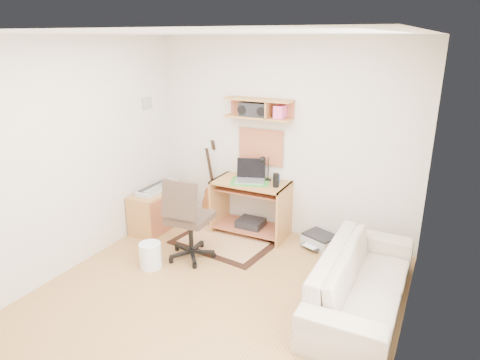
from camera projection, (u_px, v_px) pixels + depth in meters
The scene contains 22 objects.
floor at pixel (207, 306), 4.30m from camera, with size 3.60×4.00×0.01m, color #B08049.
ceiling at pixel (199, 33), 3.47m from camera, with size 3.60×4.00×0.01m, color white.
back_wall at pixel (283, 139), 5.59m from camera, with size 3.60×0.01×2.60m, color beige.
left_wall at pixel (62, 160), 4.65m from camera, with size 0.01×4.00×2.60m, color beige.
right_wall at pixel (414, 220), 3.12m from camera, with size 0.01×4.00×2.60m, color beige.
wall_shelf at pixel (258, 109), 5.48m from camera, with size 0.90×0.25×0.26m, color #BC8142.
cork_board at pixel (261, 147), 5.73m from camera, with size 0.64×0.03×0.49m, color tan.
wall_photo at pixel (147, 103), 5.78m from camera, with size 0.02×0.20×0.15m, color #4C8CBF.
desk at pixel (251, 208), 5.78m from camera, with size 1.00×0.55×0.75m, color #BC8142, non-canonical shape.
laptop at pixel (250, 171), 5.60m from camera, with size 0.38×0.38×0.29m, color silver, non-canonical shape.
speaker at pixel (276, 180), 5.43m from camera, with size 0.08×0.08×0.18m, color black.
desk_lamp at pixel (268, 169), 5.65m from camera, with size 0.11×0.11×0.33m, color black, non-canonical shape.
pencil_cup at pixel (277, 179), 5.59m from camera, with size 0.08×0.08×0.11m, color #2F4D8F.
boombox at pixel (254, 110), 5.50m from camera, with size 0.37×0.17×0.19m, color black.
rug at pixel (223, 242), 5.60m from camera, with size 1.25×0.83×0.02m, color beige.
task_chair at pixel (190, 218), 5.08m from camera, with size 0.54×0.54×1.06m, color #3A2C22, non-canonical shape.
cabinet at pixel (159, 208), 6.02m from camera, with size 0.40×0.90×0.55m, color #BC8142.
music_keyboard at pixel (157, 188), 5.92m from camera, with size 0.22×0.70×0.06m, color #B2B5BA.
guitar at pixel (209, 182), 6.13m from camera, with size 0.32×0.20×1.19m, color #B76D38, non-canonical shape.
waste_basket at pixel (150, 255), 4.97m from camera, with size 0.25×0.25×0.31m, color white.
printer at pixel (320, 240), 5.51m from camera, with size 0.40×0.31×0.15m, color #A5A8AA.
sofa at pixel (363, 272), 4.18m from camera, with size 1.96×0.57×0.77m, color beige.
Camera 1 is at (1.94, -3.13, 2.57)m, focal length 31.91 mm.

